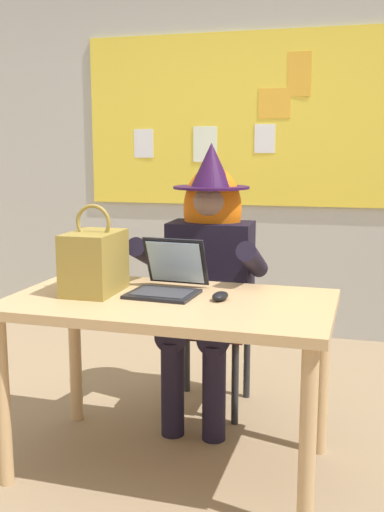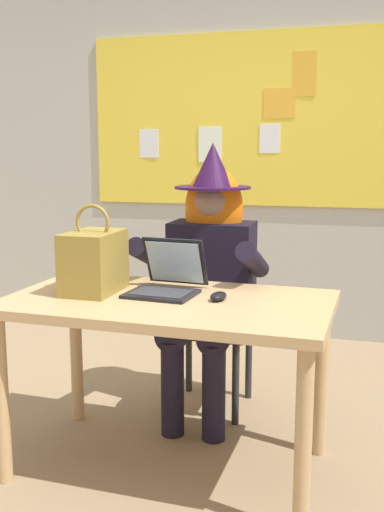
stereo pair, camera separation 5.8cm
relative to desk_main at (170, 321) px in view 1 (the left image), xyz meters
The scene contains 8 objects.
ground_plane 0.65m from the desk_main, 108.20° to the right, with size 24.00×24.00×0.00m, color #937A5B.
wall_back_bulletin 2.22m from the desk_main, 90.52° to the left, with size 6.54×2.25×2.95m.
desk_main is the anchor object (origin of this frame).
chair_at_desk 0.74m from the desk_main, 88.77° to the left, with size 0.42×0.42×0.91m.
person_costumed 0.62m from the desk_main, 88.43° to the left, with size 0.60×0.66×1.38m.
laptop 0.18m from the desk_main, 111.18° to the left, with size 0.30×0.34×0.23m.
computer_mouse 0.24m from the desk_main, ahead, with size 0.06×0.10×0.03m, color black.
handbag 0.41m from the desk_main, behind, with size 0.20×0.30×0.38m.
Camera 1 is at (0.73, -2.25, 1.34)m, focal length 42.52 mm.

